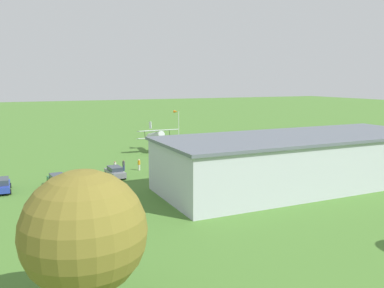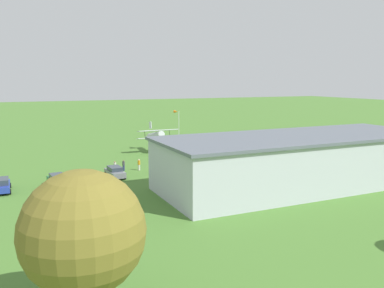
% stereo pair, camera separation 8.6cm
% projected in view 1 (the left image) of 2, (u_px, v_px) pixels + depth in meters
% --- Properties ---
extents(ground_plane, '(400.00, 400.00, 0.00)m').
position_uv_depth(ground_plane, '(198.00, 148.00, 79.58)').
color(ground_plane, '#47752D').
extents(hangar, '(36.13, 13.73, 6.45)m').
position_uv_depth(hangar, '(299.00, 160.00, 50.74)').
color(hangar, '#B7BCC6').
rests_on(hangar, ground_plane).
extents(biplane, '(7.52, 7.50, 4.15)m').
position_uv_depth(biplane, '(156.00, 135.00, 74.53)').
color(biplane, silver).
extents(car_grey, '(2.25, 4.41, 1.58)m').
position_uv_depth(car_grey, '(115.00, 172.00, 54.97)').
color(car_grey, slate).
rests_on(car_grey, ground_plane).
extents(car_green, '(2.44, 4.47, 1.61)m').
position_uv_depth(car_green, '(58.00, 180.00, 50.37)').
color(car_green, '#1E6B38').
rests_on(car_green, ground_plane).
extents(car_blue, '(2.06, 4.64, 1.63)m').
position_uv_depth(car_blue, '(2.00, 185.00, 48.06)').
color(car_blue, '#23389E').
rests_on(car_blue, ground_plane).
extents(person_watching_takeoff, '(0.47, 0.47, 1.57)m').
position_uv_depth(person_watching_takeoff, '(173.00, 161.00, 62.71)').
color(person_watching_takeoff, navy).
rests_on(person_watching_takeoff, ground_plane).
extents(person_walking_on_apron, '(0.43, 0.43, 1.59)m').
position_uv_depth(person_walking_on_apron, '(124.00, 165.00, 59.38)').
color(person_walking_on_apron, navy).
rests_on(person_walking_on_apron, ground_plane).
extents(person_by_parked_cars, '(0.44, 0.44, 1.57)m').
position_uv_depth(person_by_parked_cars, '(115.00, 167.00, 58.69)').
color(person_by_parked_cars, orange).
rests_on(person_by_parked_cars, ground_plane).
extents(person_near_hangar_door, '(0.42, 0.42, 1.68)m').
position_uv_depth(person_near_hangar_door, '(139.00, 165.00, 59.66)').
color(person_near_hangar_door, beige).
rests_on(person_near_hangar_door, ground_plane).
extents(person_beside_truck, '(0.45, 0.45, 1.56)m').
position_uv_depth(person_beside_truck, '(335.00, 152.00, 70.58)').
color(person_beside_truck, '#72338C').
rests_on(person_beside_truck, ground_plane).
extents(tree_behind_hangar_left, '(6.78, 6.78, 8.56)m').
position_uv_depth(tree_behind_hangar_left, '(84.00, 232.00, 21.52)').
color(tree_behind_hangar_left, brown).
rests_on(tree_behind_hangar_left, ground_plane).
extents(windsock, '(1.20, 1.40, 6.31)m').
position_uv_depth(windsock, '(176.00, 114.00, 93.08)').
color(windsock, silver).
rests_on(windsock, ground_plane).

